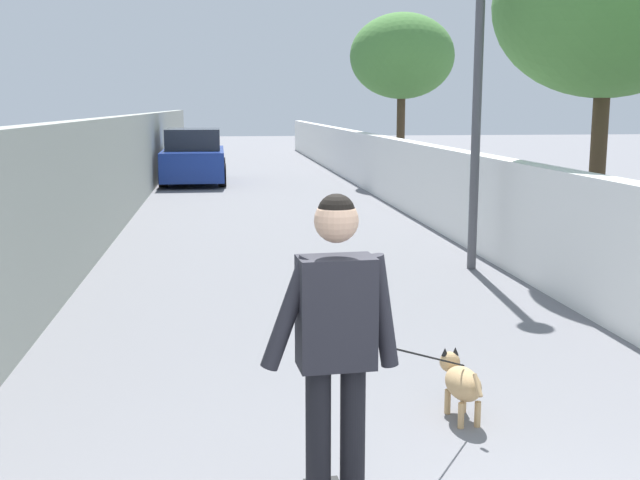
# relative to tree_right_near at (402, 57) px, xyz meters

# --- Properties ---
(ground_plane) EXTENTS (80.00, 80.00, 0.00)m
(ground_plane) POSITION_rel_tree_right_near_xyz_m (-5.00, 4.15, -3.55)
(ground_plane) COLOR slate
(wall_left) EXTENTS (48.00, 0.30, 1.98)m
(wall_left) POSITION_rel_tree_right_near_xyz_m (-7.00, 7.05, -2.56)
(wall_left) COLOR #999E93
(wall_left) RESTS_ON ground
(fence_right) EXTENTS (48.00, 0.30, 1.46)m
(fence_right) POSITION_rel_tree_right_near_xyz_m (-7.00, 1.25, -2.82)
(fence_right) COLOR white
(fence_right) RESTS_ON ground
(tree_right_near) EXTENTS (2.94, 2.94, 4.76)m
(tree_right_near) POSITION_rel_tree_right_near_xyz_m (0.00, 0.00, 0.00)
(tree_right_near) COLOR #473523
(tree_right_near) RESTS_ON ground
(tree_right_mid) EXTENTS (3.07, 3.07, 4.78)m
(tree_right_mid) POSITION_rel_tree_right_near_xyz_m (-11.50, -0.09, -0.03)
(tree_right_mid) COLOR #473523
(tree_right_mid) RESTS_ON ground
(lamp_post) EXTENTS (0.36, 0.36, 4.40)m
(lamp_post) POSITION_rel_tree_right_near_xyz_m (-11.82, 1.80, -0.55)
(lamp_post) COLOR #4C4C51
(lamp_post) RESTS_ON ground
(person_skateboarder) EXTENTS (0.25, 0.71, 1.67)m
(person_skateboarder) POSITION_rel_tree_right_near_xyz_m (-17.99, 4.59, -2.49)
(person_skateboarder) COLOR black
(person_skateboarder) RESTS_ON skateboard
(dog) EXTENTS (1.60, 1.22, 1.06)m
(dog) POSITION_rel_tree_right_near_xyz_m (-16.69, 3.51, -3.27)
(dog) COLOR tan
(dog) RESTS_ON ground
(car_near) EXTENTS (3.99, 1.80, 1.54)m
(car_near) POSITION_rel_tree_right_near_xyz_m (0.58, 5.90, -2.84)
(car_near) COLOR navy
(car_near) RESTS_ON ground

